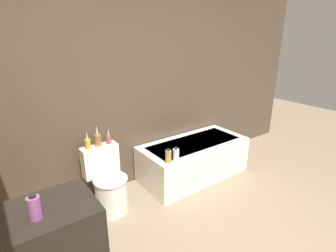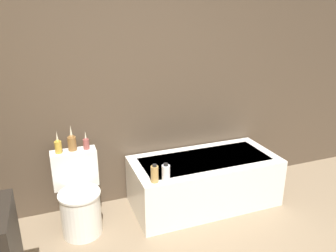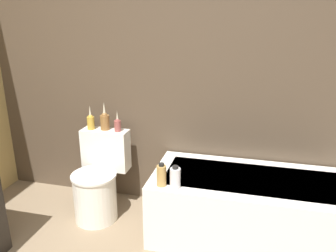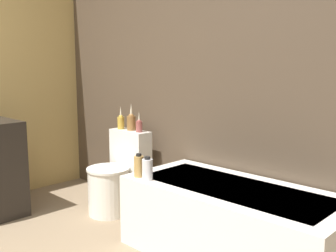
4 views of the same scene
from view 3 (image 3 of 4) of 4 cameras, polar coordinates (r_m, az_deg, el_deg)
wall_back_tiled at (r=2.82m, az=-0.23°, el=10.91°), size 6.40×0.06×2.60m
bathtub at (r=2.69m, az=14.18°, el=-13.64°), size 1.52×0.71×0.52m
toilet at (r=2.94m, az=-11.99°, el=-9.44°), size 0.42×0.53×0.73m
vase_gold at (r=2.96m, az=-13.31°, el=0.81°), size 0.06×0.06×0.22m
vase_silver at (r=2.92m, az=-10.95°, el=0.97°), size 0.08×0.08×0.25m
vase_bronze at (r=2.86m, az=-8.77°, el=0.27°), size 0.06×0.06×0.18m
shampoo_bottle_tall at (r=2.36m, az=-1.14°, el=-8.58°), size 0.07×0.07×0.17m
shampoo_bottle_short at (r=2.33m, az=1.26°, el=-9.01°), size 0.08×0.08×0.17m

